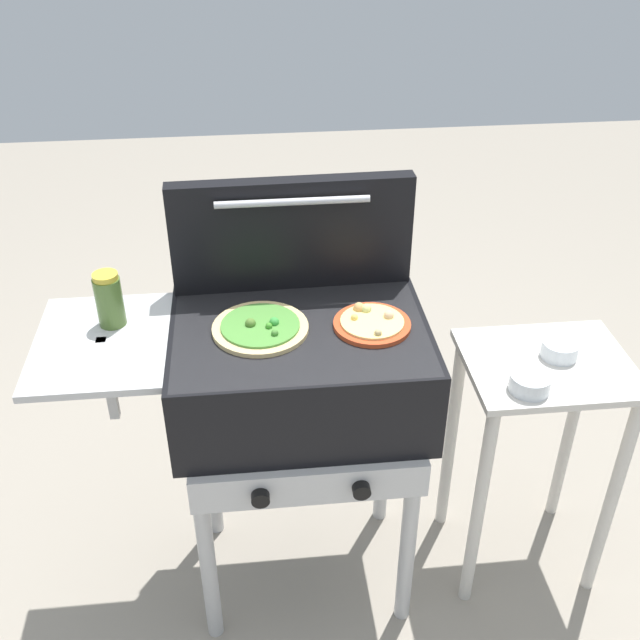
# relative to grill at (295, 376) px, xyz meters

# --- Properties ---
(ground_plane) EXTENTS (8.00, 8.00, 0.00)m
(ground_plane) POSITION_rel_grill_xyz_m (0.01, 0.00, -0.76)
(ground_plane) COLOR gray
(grill) EXTENTS (0.96, 0.53, 0.90)m
(grill) POSITION_rel_grill_xyz_m (0.00, 0.00, 0.00)
(grill) COLOR black
(grill) RESTS_ON ground_plane
(grill_lid_open) EXTENTS (0.63, 0.09, 0.30)m
(grill_lid_open) POSITION_rel_grill_xyz_m (0.01, 0.22, 0.30)
(grill_lid_open) COLOR black
(grill_lid_open) RESTS_ON grill
(pizza_cheese) EXTENTS (0.19, 0.19, 0.04)m
(pizza_cheese) POSITION_rel_grill_xyz_m (0.19, -0.00, 0.15)
(pizza_cheese) COLOR #C64723
(pizza_cheese) RESTS_ON grill
(pizza_veggie) EXTENTS (0.24, 0.24, 0.03)m
(pizza_veggie) POSITION_rel_grill_xyz_m (-0.08, 0.00, 0.15)
(pizza_veggie) COLOR #E0C17F
(pizza_veggie) RESTS_ON grill
(sauce_jar) EXTENTS (0.07, 0.07, 0.14)m
(sauce_jar) POSITION_rel_grill_xyz_m (-0.44, 0.07, 0.21)
(sauce_jar) COLOR #4C6B2D
(sauce_jar) RESTS_ON grill
(prep_table) EXTENTS (0.44, 0.36, 0.75)m
(prep_table) POSITION_rel_grill_xyz_m (0.67, 0.00, -0.22)
(prep_table) COLOR beige
(prep_table) RESTS_ON ground_plane
(topping_bowl_near) EXTENTS (0.10, 0.10, 0.04)m
(topping_bowl_near) POSITION_rel_grill_xyz_m (0.71, 0.03, 0.01)
(topping_bowl_near) COLOR silver
(topping_bowl_near) RESTS_ON prep_table
(topping_bowl_far) EXTENTS (0.10, 0.10, 0.04)m
(topping_bowl_far) POSITION_rel_grill_xyz_m (0.58, -0.10, 0.01)
(topping_bowl_far) COLOR silver
(topping_bowl_far) RESTS_ON prep_table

